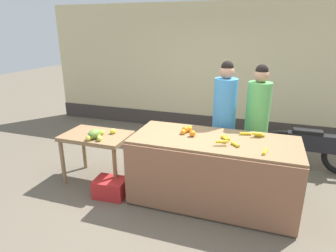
# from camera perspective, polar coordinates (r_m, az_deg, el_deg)

# --- Properties ---
(ground_plane) EXTENTS (24.00, 24.00, 0.00)m
(ground_plane) POSITION_cam_1_polar(r_m,az_deg,el_deg) (4.26, 2.60, -13.34)
(ground_plane) COLOR #665B4C
(market_wall_back) EXTENTS (8.18, 0.23, 2.80)m
(market_wall_back) POSITION_cam_1_polar(r_m,az_deg,el_deg) (6.51, 10.14, 10.65)
(market_wall_back) COLOR beige
(market_wall_back) RESTS_ON ground
(fruit_stall_counter) EXTENTS (2.14, 0.94, 0.91)m
(fruit_stall_counter) POSITION_cam_1_polar(r_m,az_deg,el_deg) (3.94, 8.85, -8.78)
(fruit_stall_counter) COLOR olive
(fruit_stall_counter) RESTS_ON ground
(side_table_wooden) EXTENTS (0.99, 0.65, 0.76)m
(side_table_wooden) POSITION_cam_1_polar(r_m,az_deg,el_deg) (4.47, -13.97, -2.91)
(side_table_wooden) COLOR olive
(side_table_wooden) RESTS_ON ground
(banana_bunch_pile) EXTENTS (0.61, 0.65, 0.07)m
(banana_bunch_pile) POSITION_cam_1_polar(r_m,az_deg,el_deg) (3.73, 14.14, -2.58)
(banana_bunch_pile) COLOR gold
(banana_bunch_pile) RESTS_ON fruit_stall_counter
(orange_pile) EXTENTS (0.22, 0.25, 0.09)m
(orange_pile) POSITION_cam_1_polar(r_m,az_deg,el_deg) (3.89, 3.97, -0.92)
(orange_pile) COLOR orange
(orange_pile) RESTS_ON fruit_stall_counter
(mango_papaya_pile) EXTENTS (0.31, 0.48, 0.14)m
(mango_papaya_pile) POSITION_cam_1_polar(r_m,az_deg,el_deg) (4.25, -13.96, -1.66)
(mango_papaya_pile) COLOR #D9DA41
(mango_papaya_pile) RESTS_ON side_table_wooden
(vendor_woman_blue_shirt) EXTENTS (0.34, 0.34, 1.83)m
(vendor_woman_blue_shirt) POSITION_cam_1_polar(r_m,az_deg,el_deg) (4.41, 11.01, 0.81)
(vendor_woman_blue_shirt) COLOR #33333D
(vendor_woman_blue_shirt) RESTS_ON ground
(vendor_woman_green_shirt) EXTENTS (0.34, 0.34, 1.79)m
(vendor_woman_green_shirt) POSITION_cam_1_polar(r_m,az_deg,el_deg) (4.48, 17.12, 0.27)
(vendor_woman_green_shirt) COLOR #33333D
(vendor_woman_green_shirt) RESTS_ON ground
(parked_motorcycle) EXTENTS (1.60, 0.18, 0.88)m
(parked_motorcycle) POSITION_cam_1_polar(r_m,az_deg,el_deg) (5.29, 26.64, -3.92)
(parked_motorcycle) COLOR black
(parked_motorcycle) RESTS_ON ground
(produce_crate) EXTENTS (0.46, 0.35, 0.26)m
(produce_crate) POSITION_cam_1_polar(r_m,az_deg,el_deg) (4.23, -11.34, -11.92)
(produce_crate) COLOR red
(produce_crate) RESTS_ON ground
(produce_sack) EXTENTS (0.47, 0.46, 0.55)m
(produce_sack) POSITION_cam_1_polar(r_m,az_deg,el_deg) (4.89, -1.70, -5.23)
(produce_sack) COLOR tan
(produce_sack) RESTS_ON ground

